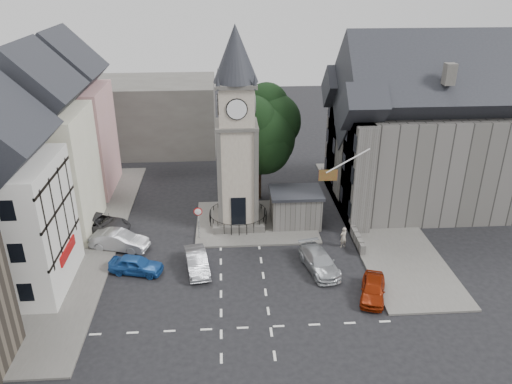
{
  "coord_description": "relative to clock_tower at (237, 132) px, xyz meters",
  "views": [
    {
      "loc": [
        -1.0,
        -29.58,
        20.07
      ],
      "look_at": [
        1.32,
        5.0,
        4.24
      ],
      "focal_mm": 35.0,
      "sensor_mm": 36.0,
      "label": 1
    }
  ],
  "objects": [
    {
      "name": "ground",
      "position": [
        0.0,
        -7.99,
        -8.12
      ],
      "size": [
        120.0,
        120.0,
        0.0
      ],
      "primitive_type": "plane",
      "color": "black",
      "rests_on": "ground"
    },
    {
      "name": "pavement_west",
      "position": [
        -12.5,
        -1.99,
        -8.05
      ],
      "size": [
        6.0,
        30.0,
        0.14
      ],
      "primitive_type": "cube",
      "color": "#595651",
      "rests_on": "ground"
    },
    {
      "name": "pavement_east",
      "position": [
        12.0,
        0.01,
        -8.05
      ],
      "size": [
        6.0,
        26.0,
        0.14
      ],
      "primitive_type": "cube",
      "color": "#595651",
      "rests_on": "ground"
    },
    {
      "name": "central_island",
      "position": [
        1.5,
        0.01,
        -8.04
      ],
      "size": [
        10.0,
        8.0,
        0.16
      ],
      "primitive_type": "cube",
      "color": "#595651",
      "rests_on": "ground"
    },
    {
      "name": "road_markings",
      "position": [
        0.0,
        -13.49,
        -8.12
      ],
      "size": [
        20.0,
        8.0,
        0.01
      ],
      "primitive_type": "cube",
      "color": "silver",
      "rests_on": "ground"
    },
    {
      "name": "clock_tower",
      "position": [
        0.0,
        0.0,
        0.0
      ],
      "size": [
        4.86,
        4.86,
        16.25
      ],
      "color": "#4C4944",
      "rests_on": "ground"
    },
    {
      "name": "stone_shelter",
      "position": [
        4.8,
        -0.49,
        -6.57
      ],
      "size": [
        4.3,
        3.3,
        3.08
      ],
      "color": "#575550",
      "rests_on": "ground"
    },
    {
      "name": "town_tree",
      "position": [
        2.0,
        5.01,
        -1.15
      ],
      "size": [
        7.2,
        7.2,
        10.8
      ],
      "color": "black",
      "rests_on": "ground"
    },
    {
      "name": "warning_sign_post",
      "position": [
        -3.2,
        -2.56,
        -6.09
      ],
      "size": [
        0.7,
        0.19,
        2.85
      ],
      "color": "black",
      "rests_on": "ground"
    },
    {
      "name": "terrace_pink",
      "position": [
        -15.5,
        8.01,
        -1.54
      ],
      "size": [
        8.1,
        7.6,
        12.8
      ],
      "color": "tan",
      "rests_on": "ground"
    },
    {
      "name": "terrace_cream",
      "position": [
        -15.5,
        0.01,
        -1.54
      ],
      "size": [
        8.1,
        7.6,
        12.8
      ],
      "color": "beige",
      "rests_on": "ground"
    },
    {
      "name": "backdrop_west",
      "position": [
        -12.0,
        20.01,
        -4.12
      ],
      "size": [
        20.0,
        10.0,
        8.0
      ],
      "primitive_type": "cube",
      "color": "#4C4944",
      "rests_on": "ground"
    },
    {
      "name": "east_building",
      "position": [
        15.59,
        3.01,
        -1.86
      ],
      "size": [
        14.4,
        11.4,
        12.6
      ],
      "color": "#575550",
      "rests_on": "ground"
    },
    {
      "name": "east_boundary_wall",
      "position": [
        9.2,
        2.01,
        -7.67
      ],
      "size": [
        0.4,
        16.0,
        0.9
      ],
      "primitive_type": "cube",
      "color": "#575550",
      "rests_on": "ground"
    },
    {
      "name": "flagpole",
      "position": [
        8.0,
        -3.99,
        -1.12
      ],
      "size": [
        3.68,
        0.1,
        2.74
      ],
      "color": "white",
      "rests_on": "ground"
    },
    {
      "name": "car_west_blue",
      "position": [
        -7.5,
        -7.01,
        -7.47
      ],
      "size": [
        4.1,
        2.42,
        1.31
      ],
      "primitive_type": "imported",
      "rotation": [
        0.0,
        0.0,
        1.33
      ],
      "color": "#1B4C98",
      "rests_on": "ground"
    },
    {
      "name": "car_west_silver",
      "position": [
        -9.28,
        -3.62,
        -7.38
      ],
      "size": [
        4.75,
        2.74,
        1.48
      ],
      "primitive_type": "imported",
      "rotation": [
        0.0,
        0.0,
        1.29
      ],
      "color": "#9A9CA1",
      "rests_on": "ground"
    },
    {
      "name": "car_west_grey",
      "position": [
        -11.5,
        -0.71,
        -7.37
      ],
      "size": [
        5.95,
        4.41,
        1.5
      ],
      "primitive_type": "imported",
      "rotation": [
        0.0,
        0.0,
        1.17
      ],
      "color": "#313133",
      "rests_on": "ground"
    },
    {
      "name": "car_island_silver",
      "position": [
        -3.2,
        -6.93,
        -7.44
      ],
      "size": [
        2.13,
        4.33,
        1.37
      ],
      "primitive_type": "imported",
      "rotation": [
        0.0,
        0.0,
        0.17
      ],
      "color": "#95979E",
      "rests_on": "ground"
    },
    {
      "name": "car_island_east",
      "position": [
        5.59,
        -7.49,
        -7.45
      ],
      "size": [
        2.84,
        4.95,
        1.35
      ],
      "primitive_type": "imported",
      "rotation": [
        0.0,
        0.0,
        0.22
      ],
      "color": "#AEB2B7",
      "rests_on": "ground"
    },
    {
      "name": "car_east_red",
      "position": [
        8.5,
        -10.99,
        -7.47
      ],
      "size": [
        2.66,
        4.1,
        1.3
      ],
      "primitive_type": "imported",
      "rotation": [
        0.0,
        0.0,
        -0.32
      ],
      "color": "maroon",
      "rests_on": "ground"
    },
    {
      "name": "pedestrian",
      "position": [
        8.0,
        -4.47,
        -7.26
      ],
      "size": [
        0.74,
        0.65,
        1.71
      ],
      "primitive_type": "imported",
      "rotation": [
        0.0,
        0.0,
        3.61
      ],
      "color": "#A59A88",
      "rests_on": "ground"
    }
  ]
}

